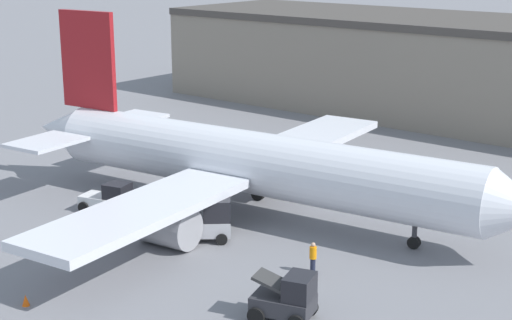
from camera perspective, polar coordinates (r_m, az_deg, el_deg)
ground_plane at (r=48.78m, az=0.00°, el=-4.02°), size 400.00×400.00×0.00m
airplane at (r=48.30m, az=-0.98°, el=-0.16°), size 36.19×33.14×11.92m
ground_crew_worker at (r=40.27m, az=4.17°, el=-7.04°), size 0.37×0.37×1.67m
baggage_tug at (r=44.46m, az=-3.65°, el=-4.54°), size 3.48×3.32×2.44m
belt_loader_truck at (r=35.34m, az=2.32°, el=-10.03°), size 3.16×2.70×2.27m
pushback_tug at (r=49.76m, az=-10.60°, el=-2.76°), size 3.50×2.54×1.98m
safety_cone_near at (r=44.33m, az=-15.38°, el=-6.27°), size 0.36×0.36×0.55m
safety_cone_far at (r=38.52m, az=-16.41°, el=-9.76°), size 0.36×0.36×0.55m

